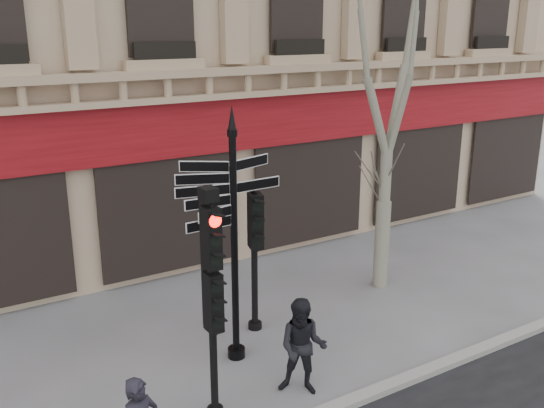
% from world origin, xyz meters
% --- Properties ---
extents(ground, '(80.00, 80.00, 0.00)m').
position_xyz_m(ground, '(0.00, 0.00, 0.00)').
color(ground, '#58585D').
rests_on(ground, ground).
extents(fingerpost, '(2.20, 2.20, 4.64)m').
position_xyz_m(fingerpost, '(-0.43, 0.87, 3.12)').
color(fingerpost, black).
rests_on(fingerpost, ground).
extents(traffic_signal_main, '(0.41, 0.30, 3.71)m').
position_xyz_m(traffic_signal_main, '(-1.54, -0.48, 2.34)').
color(traffic_signal_main, black).
rests_on(traffic_signal_main, ground).
extents(traffic_signal_secondary, '(0.55, 0.45, 2.84)m').
position_xyz_m(traffic_signal_secondary, '(0.40, 1.63, 1.98)').
color(traffic_signal_secondary, black).
rests_on(traffic_signal_secondary, ground).
extents(plane_tree, '(2.98, 2.98, 7.92)m').
position_xyz_m(plane_tree, '(3.94, 1.90, 5.56)').
color(plane_tree, gray).
rests_on(plane_tree, ground).
extents(pedestrian_b, '(1.03, 1.01, 1.67)m').
position_xyz_m(pedestrian_b, '(-0.02, -0.67, 0.84)').
color(pedestrian_b, black).
rests_on(pedestrian_b, ground).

